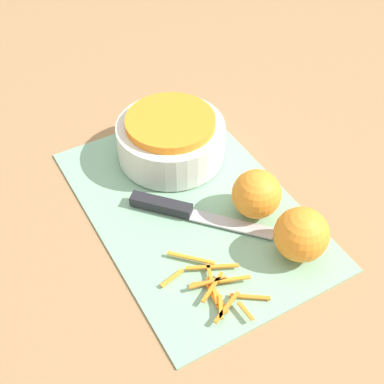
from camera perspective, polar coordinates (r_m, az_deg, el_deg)
name	(u,v)px	position (r m, az deg, el deg)	size (l,w,h in m)	color
ground_plane	(192,208)	(0.83, 0.00, -1.74)	(4.00, 4.00, 0.00)	#9E754C
cutting_board	(192,207)	(0.83, 0.00, -1.60)	(0.45, 0.30, 0.01)	#84B793
bowl_speckled	(171,138)	(0.89, -2.26, 5.82)	(0.18, 0.18, 0.08)	silver
knife	(176,209)	(0.82, -1.73, -1.81)	(0.18, 0.17, 0.02)	#232328
orange_left	(257,194)	(0.80, 6.90, -0.22)	(0.07, 0.07, 0.07)	orange
orange_right	(301,234)	(0.75, 11.58, -4.46)	(0.08, 0.08, 0.08)	orange
peel_pile	(215,285)	(0.73, 2.46, -9.90)	(0.15, 0.12, 0.01)	orange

